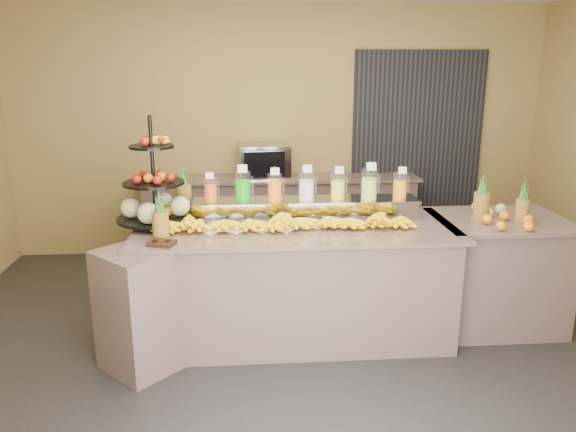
{
  "coord_description": "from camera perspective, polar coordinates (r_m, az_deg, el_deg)",
  "views": [
    {
      "loc": [
        -0.38,
        -3.88,
        2.18
      ],
      "look_at": [
        -0.06,
        0.3,
        1.02
      ],
      "focal_mm": 35.0,
      "sensor_mm": 36.0,
      "label": 1
    }
  ],
  "objects": [
    {
      "name": "juice_pitcher_green",
      "position": [
        4.57,
        -4.62,
        2.9
      ],
      "size": [
        0.13,
        0.14,
        0.32
      ],
      "color": "silver",
      "rests_on": "pitcher_tray"
    },
    {
      "name": "pineapple_left_a",
      "position": [
        4.15,
        -12.83,
        -0.55
      ],
      "size": [
        0.12,
        0.12,
        0.36
      ],
      "rotation": [
        0.0,
        0.0,
        0.33
      ],
      "color": "brown",
      "rests_on": "buffet_counter"
    },
    {
      "name": "juice_pitcher_milk",
      "position": [
        4.6,
        1.88,
        2.98
      ],
      "size": [
        0.13,
        0.13,
        0.31
      ],
      "color": "silver",
      "rests_on": "pitcher_tray"
    },
    {
      "name": "condiment_caddy",
      "position": [
        4.04,
        -12.72,
        -2.71
      ],
      "size": [
        0.21,
        0.19,
        0.03
      ],
      "primitive_type": "cube",
      "rotation": [
        0.0,
        0.0,
        -0.34
      ],
      "color": "black",
      "rests_on": "buffet_counter"
    },
    {
      "name": "banana_heap",
      "position": [
        4.33,
        -0.07,
        -0.41
      ],
      "size": [
        2.07,
        0.19,
        0.17
      ],
      "color": "yellow",
      "rests_on": "buffet_counter"
    },
    {
      "name": "room_envelope",
      "position": [
        4.71,
        2.6,
        11.78
      ],
      "size": [
        6.04,
        5.02,
        2.82
      ],
      "color": "olive",
      "rests_on": "ground"
    },
    {
      "name": "pitcher_tray",
      "position": [
        4.64,
        1.86,
        0.82
      ],
      "size": [
        1.85,
        0.3,
        0.15
      ],
      "primitive_type": "cube",
      "color": "gray",
      "rests_on": "buffet_counter"
    },
    {
      "name": "buffet_counter",
      "position": [
        4.49,
        -0.67,
        -6.95
      ],
      "size": [
        2.75,
        1.25,
        0.93
      ],
      "color": "gray",
      "rests_on": "ground"
    },
    {
      "name": "juice_pitcher_lemon",
      "position": [
        4.63,
        5.08,
        2.95
      ],
      "size": [
        0.12,
        0.12,
        0.29
      ],
      "color": "silver",
      "rests_on": "pitcher_tray"
    },
    {
      "name": "fruit_stand",
      "position": [
        4.51,
        -12.89,
        1.89
      ],
      "size": [
        0.7,
        0.7,
        0.85
      ],
      "rotation": [
        0.0,
        0.0,
        0.17
      ],
      "color": "black",
      "rests_on": "buffet_counter"
    },
    {
      "name": "juice_pitcher_orange_c",
      "position": [
        4.75,
        11.29,
        2.96
      ],
      "size": [
        0.12,
        0.12,
        0.28
      ],
      "color": "silver",
      "rests_on": "pitcher_tray"
    },
    {
      "name": "right_fruit_pile",
      "position": [
        4.77,
        21.09,
        0.12
      ],
      "size": [
        0.42,
        0.4,
        0.22
      ],
      "color": "brown",
      "rests_on": "right_counter"
    },
    {
      "name": "pineapple_left_b",
      "position": [
        4.79,
        -10.55,
        1.98
      ],
      "size": [
        0.13,
        0.13,
        0.41
      ],
      "rotation": [
        0.0,
        0.0,
        -0.19
      ],
      "color": "brown",
      "rests_on": "buffet_counter"
    },
    {
      "name": "ground",
      "position": [
        4.47,
        1.1,
        -13.71
      ],
      "size": [
        6.0,
        6.0,
        0.0
      ],
      "primitive_type": "plane",
      "color": "black",
      "rests_on": "ground"
    },
    {
      "name": "juice_pitcher_orange_b",
      "position": [
        4.58,
        -1.36,
        2.84
      ],
      "size": [
        0.12,
        0.12,
        0.29
      ],
      "color": "silver",
      "rests_on": "pitcher_tray"
    },
    {
      "name": "right_counter",
      "position": [
        5.06,
        20.3,
        -5.3
      ],
      "size": [
        1.08,
        0.88,
        0.93
      ],
      "color": "gray",
      "rests_on": "ground"
    },
    {
      "name": "juice_pitcher_lime",
      "position": [
        4.68,
        8.23,
        3.11
      ],
      "size": [
        0.13,
        0.14,
        0.32
      ],
      "color": "silver",
      "rests_on": "pitcher_tray"
    },
    {
      "name": "oven_warmer",
      "position": [
        6.23,
        -2.45,
        5.6
      ],
      "size": [
        0.58,
        0.43,
        0.36
      ],
      "primitive_type": "cube",
      "rotation": [
        0.0,
        0.0,
        0.1
      ],
      "color": "gray",
      "rests_on": "back_ledge"
    },
    {
      "name": "juice_pitcher_orange_a",
      "position": [
        4.58,
        -7.87,
        2.58
      ],
      "size": [
        0.11,
        0.11,
        0.26
      ],
      "color": "silver",
      "rests_on": "pitcher_tray"
    },
    {
      "name": "back_ledge",
      "position": [
        6.38,
        -0.8,
        -0.1
      ],
      "size": [
        3.1,
        0.55,
        0.93
      ],
      "color": "gray",
      "rests_on": "ground"
    }
  ]
}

